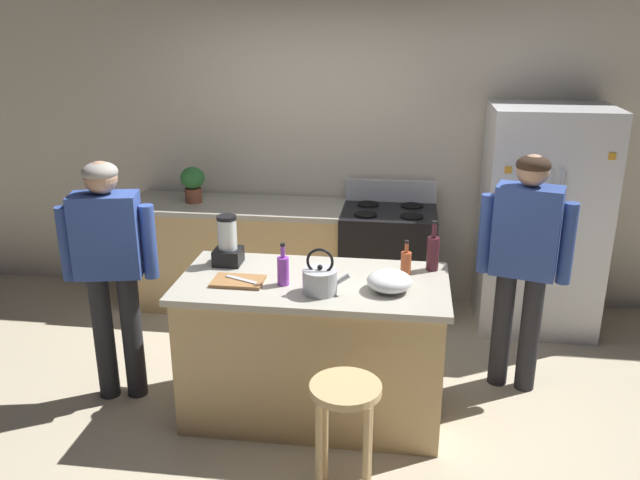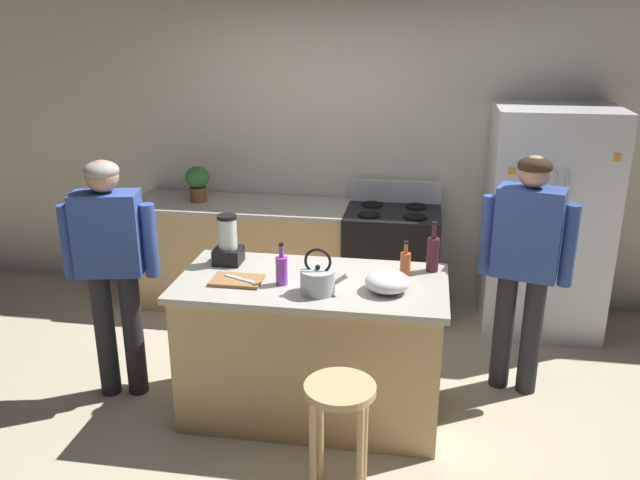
{
  "view_description": "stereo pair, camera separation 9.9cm",
  "coord_description": "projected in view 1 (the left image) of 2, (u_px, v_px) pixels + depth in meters",
  "views": [
    {
      "loc": [
        0.53,
        -3.58,
        2.41
      ],
      "look_at": [
        0.0,
        0.3,
        1.05
      ],
      "focal_mm": 36.93,
      "sensor_mm": 36.0,
      "label": 1
    },
    {
      "loc": [
        0.63,
        -3.57,
        2.41
      ],
      "look_at": [
        0.0,
        0.3,
        1.05
      ],
      "focal_mm": 36.93,
      "sensor_mm": 36.0,
      "label": 2
    }
  ],
  "objects": [
    {
      "name": "ground_plane",
      "position": [
        314.0,
        410.0,
        4.21
      ],
      "size": [
        14.0,
        14.0,
        0.0
      ],
      "primitive_type": "plane",
      "color": "beige"
    },
    {
      "name": "back_wall",
      "position": [
        346.0,
        144.0,
        5.59
      ],
      "size": [
        8.0,
        0.1,
        2.7
      ],
      "primitive_type": "cube",
      "color": "beige",
      "rests_on": "ground_plane"
    },
    {
      "name": "kitchen_island",
      "position": [
        313.0,
        347.0,
        4.06
      ],
      "size": [
        1.61,
        0.81,
        0.9
      ],
      "color": "tan",
      "rests_on": "ground_plane"
    },
    {
      "name": "back_counter_run",
      "position": [
        247.0,
        255.0,
        5.62
      ],
      "size": [
        2.0,
        0.64,
        0.9
      ],
      "color": "tan",
      "rests_on": "ground_plane"
    },
    {
      "name": "refrigerator",
      "position": [
        541.0,
        220.0,
        5.12
      ],
      "size": [
        0.9,
        0.73,
        1.76
      ],
      "color": "silver",
      "rests_on": "ground_plane"
    },
    {
      "name": "stove_range",
      "position": [
        388.0,
        262.0,
        5.44
      ],
      "size": [
        0.76,
        0.65,
        1.08
      ],
      "color": "black",
      "rests_on": "ground_plane"
    },
    {
      "name": "person_by_island_left",
      "position": [
        110.0,
        260.0,
        4.08
      ],
      "size": [
        0.6,
        0.3,
        1.58
      ],
      "color": "#26262B",
      "rests_on": "ground_plane"
    },
    {
      "name": "person_by_sink_right",
      "position": [
        524.0,
        252.0,
        4.19
      ],
      "size": [
        0.59,
        0.32,
        1.6
      ],
      "color": "#26262B",
      "rests_on": "ground_plane"
    },
    {
      "name": "bar_stool",
      "position": [
        345.0,
        411.0,
        3.28
      ],
      "size": [
        0.36,
        0.36,
        0.67
      ],
      "color": "tan",
      "rests_on": "ground_plane"
    },
    {
      "name": "potted_plant",
      "position": [
        193.0,
        182.0,
        5.47
      ],
      "size": [
        0.2,
        0.2,
        0.3
      ],
      "color": "brown",
      "rests_on": "back_counter_run"
    },
    {
      "name": "blender_appliance",
      "position": [
        228.0,
        244.0,
        4.13
      ],
      "size": [
        0.17,
        0.17,
        0.32
      ],
      "color": "black",
      "rests_on": "kitchen_island"
    },
    {
      "name": "bottle_cooking_sauce",
      "position": [
        406.0,
        262.0,
        3.98
      ],
      "size": [
        0.06,
        0.06,
        0.22
      ],
      "color": "#B24C26",
      "rests_on": "kitchen_island"
    },
    {
      "name": "bottle_wine",
      "position": [
        433.0,
        252.0,
        4.04
      ],
      "size": [
        0.08,
        0.08,
        0.32
      ],
      "color": "#471923",
      "rests_on": "kitchen_island"
    },
    {
      "name": "bottle_soda",
      "position": [
        283.0,
        270.0,
        3.82
      ],
      "size": [
        0.07,
        0.07,
        0.26
      ],
      "color": "purple",
      "rests_on": "kitchen_island"
    },
    {
      "name": "mixing_bowl",
      "position": [
        389.0,
        281.0,
        3.75
      ],
      "size": [
        0.26,
        0.26,
        0.12
      ],
      "primitive_type": "ellipsoid",
      "color": "white",
      "rests_on": "kitchen_island"
    },
    {
      "name": "tea_kettle",
      "position": [
        320.0,
        280.0,
        3.71
      ],
      "size": [
        0.28,
        0.2,
        0.27
      ],
      "color": "#B7BABF",
      "rests_on": "kitchen_island"
    },
    {
      "name": "cutting_board",
      "position": [
        238.0,
        281.0,
        3.87
      ],
      "size": [
        0.3,
        0.2,
        0.02
      ],
      "primitive_type": "cube",
      "color": "#9E6B3D",
      "rests_on": "kitchen_island"
    },
    {
      "name": "chef_knife",
      "position": [
        241.0,
        279.0,
        3.86
      ],
      "size": [
        0.21,
        0.12,
        0.01
      ],
      "primitive_type": "cube",
      "rotation": [
        0.0,
        0.0,
        -0.42
      ],
      "color": "#B7BABF",
      "rests_on": "cutting_board"
    }
  ]
}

